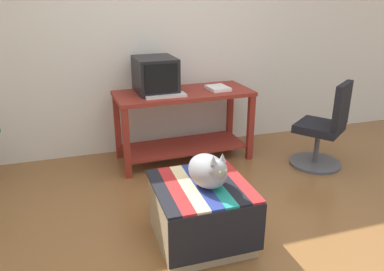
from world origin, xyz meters
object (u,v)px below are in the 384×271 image
Objects in this scene: tv_monitor at (155,75)px; ottoman_with_blanket at (201,213)px; office_chair at (325,131)px; desk at (184,114)px; book at (218,88)px; cat at (209,171)px; keyboard at (165,96)px.

ottoman_with_blanket is (-0.03, -1.50, -0.68)m from tv_monitor.
tv_monitor is 0.53× the size of office_chair.
desk reaches higher than ottoman_with_blanket.
ottoman_with_blanket is 1.79m from office_chair.
office_chair is at bearing -37.48° from book.
cat is (0.01, -1.54, -0.34)m from tv_monitor.
ottoman_with_blanket is at bearing -9.50° from office_chair.
book is 1.58m from cat.
ottoman_with_blanket is 0.77× the size of office_chair.
desk is at bearing 67.03° from cat.
book reaches higher than desk.
office_chair is at bearing 27.15° from ottoman_with_blanket.
book is (0.59, 0.11, 0.00)m from keyboard.
ottoman_with_blanket is at bearing 124.01° from cat.
office_chair is (1.56, -0.69, -0.52)m from tv_monitor.
office_chair is at bearing -27.78° from desk.
tv_monitor reaches higher than office_chair.
book is 1.16m from office_chair.
ottoman_with_blanket is 1.77× the size of cat.
tv_monitor is 1.79m from office_chair.
tv_monitor is at bearing 165.72° from book.
book is (0.36, -0.03, 0.25)m from desk.
desk is at bearing 32.35° from keyboard.
desk reaches higher than cat.
keyboard is at bearing 75.55° from cat.
desk is 3.63× the size of cat.
book is (0.63, -0.10, -0.15)m from tv_monitor.
keyboard is (0.05, -0.21, -0.16)m from tv_monitor.
ottoman_with_blanket is (-0.30, -1.43, -0.28)m from desk.
book is at bearing 53.61° from cat.
desk is 2.05× the size of ottoman_with_blanket.
office_chair is at bearing 15.72° from cat.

